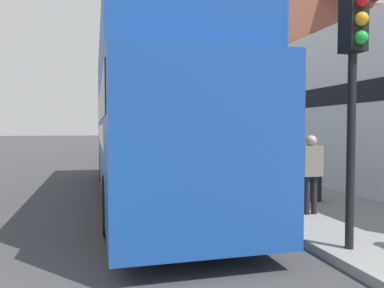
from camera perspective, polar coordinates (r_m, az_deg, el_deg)
ground_plane at (r=24.30m, az=-19.60°, el=-2.13°), size 144.00×144.00×0.00m
sidewalk at (r=21.75m, az=-1.66°, el=-2.33°), size 3.34×108.00×0.14m
brick_terrace_rear at (r=25.92m, az=7.12°, el=8.42°), size 6.00×22.61×9.17m
tour_bus at (r=10.17m, az=-6.82°, el=2.44°), size 2.52×11.35×4.22m
parked_car_ahead_of_bus at (r=18.93m, az=-8.45°, el=-1.20°), size 1.96×4.25×1.45m
pedestrian_second at (r=7.94m, az=17.69°, el=-3.33°), size 0.42×0.23×1.60m
traffic_signal at (r=5.88m, az=23.41°, el=11.48°), size 0.28×0.42×3.67m
lamp_post_nearest at (r=8.46m, az=10.91°, el=13.69°), size 0.35×0.35×4.97m
lamp_post_second at (r=16.81m, az=-1.54°, el=7.70°), size 0.35×0.35×4.76m
lamp_post_third at (r=25.42m, az=-6.42°, el=5.56°), size 0.35×0.35×4.51m
litter_bin at (r=9.49m, az=17.86°, el=-5.12°), size 0.48×0.48×0.97m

